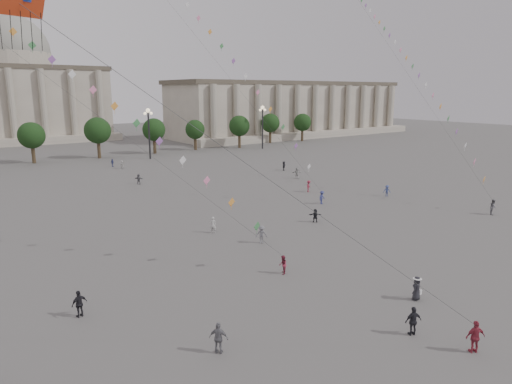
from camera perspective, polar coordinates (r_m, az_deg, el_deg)
ground at (r=34.92m, az=11.29°, el=-11.68°), size 360.00×360.00×0.00m
hall_east at (r=151.83m, az=4.49°, el=10.30°), size 84.00×26.22×17.20m
hall_central at (r=152.31m, az=-27.79°, el=11.13°), size 48.30×34.30×35.50m
tree_row at (r=102.41m, az=-22.79°, el=6.63°), size 137.12×5.12×8.00m
lamp_post_mid_east at (r=99.37m, az=-13.28°, el=8.25°), size 2.00×0.90×10.65m
lamp_post_far_east at (r=114.48m, az=0.82°, el=9.09°), size 2.00×0.90×10.65m
person_crowd_0 at (r=91.60m, az=-17.52°, el=3.50°), size 0.92×0.80×1.49m
person_crowd_3 at (r=50.71m, az=7.42°, el=-2.94°), size 1.37×1.21×1.50m
person_crowd_4 at (r=88.74m, az=-16.42°, el=3.31°), size 1.29×1.37×1.54m
person_crowd_6 at (r=43.42m, az=0.69°, el=-5.32°), size 1.30×1.13×1.74m
person_crowd_7 at (r=75.72m, az=5.14°, el=2.38°), size 1.76×1.28×1.84m
person_crowd_8 at (r=65.70m, az=6.60°, el=0.72°), size 1.25×1.07×1.68m
person_crowd_9 at (r=83.37m, az=3.50°, el=3.29°), size 1.48×1.42×1.68m
person_crowd_12 at (r=73.12m, az=-14.46°, el=1.57°), size 1.31×1.44×1.60m
person_crowd_13 at (r=46.72m, az=-5.39°, el=-4.10°), size 0.74×0.72×1.71m
person_crowd_14 at (r=65.15m, az=16.05°, el=0.16°), size 1.14×1.11×1.56m
tourist_0 at (r=28.96m, az=25.73°, el=-15.99°), size 1.19×0.92×1.89m
tourist_1 at (r=29.47m, az=19.07°, el=-15.00°), size 1.13×0.79×1.79m
tourist_3 at (r=26.35m, az=-4.68°, el=-17.73°), size 1.04×1.10×1.83m
tourist_4 at (r=32.01m, az=-21.21°, el=-12.89°), size 1.12×0.67×1.78m
kite_flyer_0 at (r=36.49m, az=3.38°, el=-9.07°), size 0.91×0.93×1.51m
kite_flyer_1 at (r=58.93m, az=8.24°, el=-0.67°), size 1.24×0.90×1.72m
kite_flyer_2 at (r=60.11m, az=27.53°, el=-1.67°), size 1.10×1.01×1.83m
hat_person at (r=34.02m, az=19.45°, el=-11.22°), size 0.92×0.70×1.69m
dragon_kite at (r=22.92m, az=-26.40°, el=18.08°), size 10.72×6.24×27.51m
kite_train_east at (r=80.74m, az=17.29°, el=16.61°), size 21.44×43.39×60.68m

